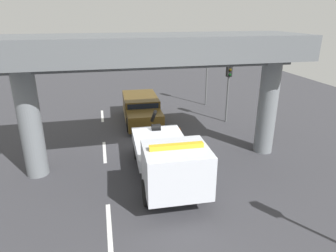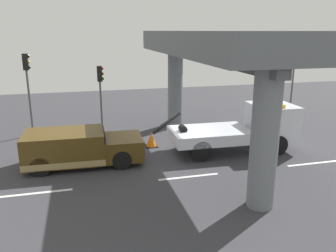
# 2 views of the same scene
# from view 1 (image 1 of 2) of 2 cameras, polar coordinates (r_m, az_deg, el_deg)

# --- Properties ---
(ground_plane) EXTENTS (60.00, 40.00, 0.10)m
(ground_plane) POSITION_cam_1_polar(r_m,az_deg,el_deg) (16.13, -2.83, -4.23)
(ground_plane) COLOR #38383D
(lane_stripe_west) EXTENTS (2.60, 0.16, 0.01)m
(lane_stripe_west) POSITION_cam_1_polar(r_m,az_deg,el_deg) (21.51, -12.39, 1.89)
(lane_stripe_west) COLOR silver
(lane_stripe_west) RESTS_ON ground
(lane_stripe_mid) EXTENTS (2.60, 0.16, 0.01)m
(lane_stripe_mid) POSITION_cam_1_polar(r_m,az_deg,el_deg) (15.92, -11.98, -4.82)
(lane_stripe_mid) COLOR silver
(lane_stripe_mid) RESTS_ON ground
(lane_stripe_east) EXTENTS (2.60, 0.16, 0.01)m
(lane_stripe_east) POSITION_cam_1_polar(r_m,az_deg,el_deg) (10.77, -11.11, -18.32)
(lane_stripe_east) COLOR silver
(lane_stripe_east) RESTS_ON ground
(tow_truck_white) EXTENTS (7.28, 2.58, 2.46)m
(tow_truck_white) POSITION_cam_1_polar(r_m,az_deg,el_deg) (12.19, 0.13, -6.26)
(tow_truck_white) COLOR silver
(tow_truck_white) RESTS_ON ground
(towed_van_green) EXTENTS (5.26, 2.35, 1.58)m
(towed_van_green) POSITION_cam_1_polar(r_m,az_deg,el_deg) (19.92, -5.10, 3.15)
(towed_van_green) COLOR #4C3814
(towed_van_green) RESTS_ON ground
(overpass_structure) EXTENTS (3.60, 12.99, 5.89)m
(overpass_structure) POSITION_cam_1_polar(r_m,az_deg,el_deg) (13.14, -1.93, 12.76)
(overpass_structure) COLOR slate
(overpass_structure) RESTS_ON ground
(traffic_light_near) EXTENTS (0.39, 0.32, 4.68)m
(traffic_light_near) POSITION_cam_1_polar(r_m,az_deg,el_deg) (23.06, 7.53, 12.10)
(traffic_light_near) COLOR #515456
(traffic_light_near) RESTS_ON ground
(traffic_light_far) EXTENTS (0.39, 0.32, 3.90)m
(traffic_light_far) POSITION_cam_1_polar(r_m,az_deg,el_deg) (19.50, 11.48, 8.75)
(traffic_light_far) COLOR #515456
(traffic_light_far) RESTS_ON ground
(traffic_cone_orange) EXTENTS (0.63, 0.63, 0.75)m
(traffic_cone_orange) POSITION_cam_1_polar(r_m,az_deg,el_deg) (16.93, 2.23, -1.48)
(traffic_cone_orange) COLOR orange
(traffic_cone_orange) RESTS_ON ground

